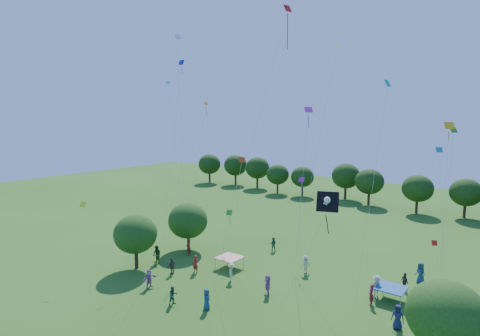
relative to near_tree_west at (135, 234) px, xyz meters
name	(u,v)px	position (x,y,z in m)	size (l,w,h in m)	color
near_tree_west	(135,234)	(0.00, 0.00, 0.00)	(4.24, 4.24, 5.43)	#422B19
near_tree_north	(188,221)	(0.16, 7.01, -0.14)	(4.46, 4.46, 5.39)	#422B19
near_tree_east	(446,316)	(27.10, 1.00, 0.23)	(4.40, 4.40, 5.73)	#422B19
treeline	(382,183)	(10.68, 42.29, 0.57)	(88.01, 8.77, 6.77)	#422B19
tent_red_stripe	(229,258)	(7.25, 5.79, -2.48)	(2.20, 2.20, 1.10)	#F73E1D
tent_blue	(391,288)	(22.02, 8.69, -2.48)	(2.20, 2.20, 1.10)	#164793
crowd_person_0	(421,273)	(23.16, 13.68, -2.56)	(0.94, 0.51, 1.91)	navy
crowd_person_1	(189,247)	(1.55, 5.70, -2.59)	(0.69, 0.44, 1.85)	maroon
crowd_person_2	(173,295)	(8.45, -2.78, -2.76)	(0.75, 0.41, 1.52)	#224F32
crowd_person_3	(377,286)	(20.88, 8.53, -2.59)	(1.21, 0.54, 1.86)	#BDB897
crowd_person_4	(405,282)	(22.41, 11.32, -2.75)	(0.90, 0.41, 1.54)	#3A332E
crowd_person_5	(268,285)	(13.46, 3.31, -2.66)	(1.60, 0.57, 1.71)	#AD65A8
crowd_person_6	(398,317)	(23.65, 4.58, -2.62)	(0.88, 0.48, 1.79)	#1A1E4D
crowd_person_7	(195,264)	(5.47, 2.78, -2.65)	(0.65, 0.42, 1.74)	maroon
crowd_person_8	(157,255)	(0.64, 2.05, -2.57)	(0.93, 0.50, 1.89)	#254C20
crowd_person_9	(305,264)	(13.87, 9.25, -2.65)	(1.14, 0.51, 1.74)	#BDBA97
crowd_person_10	(172,266)	(3.90, 1.18, -2.71)	(0.95, 0.43, 1.62)	#48403A
crowd_person_11	(149,279)	(4.45, -1.98, -2.71)	(1.51, 0.54, 1.62)	#A25E9F
crowd_person_12	(207,299)	(11.12, -1.72, -2.68)	(0.83, 0.45, 1.67)	navy
crowd_person_13	(371,295)	(20.98, 6.93, -2.67)	(0.64, 0.41, 1.70)	maroon
crowd_person_14	(273,244)	(8.07, 12.52, -2.74)	(0.77, 0.42, 1.56)	#29613C
crowd_person_15	(232,272)	(9.39, 3.48, -2.69)	(1.09, 0.49, 1.66)	beige
pirate_kite	(327,203)	(20.90, -1.77, 6.37)	(4.75, 2.11, 9.21)	black
red_high_kite	(275,60)	(11.82, 6.63, 16.40)	(4.01, 5.55, 23.34)	red
small_kite_0	(435,246)	(24.19, 13.52, 0.25)	(1.00, 0.81, 2.91)	red
small_kite_1	(448,153)	(25.30, 9.31, 8.73)	(0.94, 4.54, 13.26)	#D39B0B
small_kite_2	(325,110)	(13.27, 13.86, 12.13)	(0.64, 7.47, 21.25)	#B7E714
small_kite_3	(230,216)	(5.74, 7.64, 1.11)	(2.13, 1.98, 3.98)	#1E9E1C
small_kite_4	(177,109)	(1.81, 4.15, 12.25)	(2.92, 1.06, 19.24)	#1614CC
small_kite_5	(306,135)	(14.42, 7.83, 9.82)	(1.92, 1.35, 14.54)	purple
small_kite_6	(179,83)	(-1.59, 7.77, 15.26)	(1.21, 0.76, 22.83)	white
small_kite_7	(380,138)	(21.80, 4.57, 9.98)	(1.48, 1.00, 16.13)	#0BAA97
small_kite_8	(232,209)	(15.30, -3.73, 5.51)	(4.84, 2.59, 11.23)	#C0400B
small_kite_9	(201,138)	(0.06, 9.34, 9.10)	(1.74, 2.66, 15.42)	orange
small_kite_10	(91,214)	(-2.19, -3.30, 2.38)	(4.76, 2.81, 5.69)	#FEFF16
small_kite_11	(451,154)	(24.65, 15.49, 8.17)	(0.70, 3.51, 12.80)	#288618
small_kite_12	(440,172)	(23.79, 15.80, 6.53)	(2.05, 4.08, 10.90)	#137EC4
small_kite_13	(301,189)	(11.74, 12.04, 4.04)	(1.94, 3.62, 7.46)	#9D1A95
small_kite_14	(173,130)	(-2.72, 7.71, 10.00)	(2.89, 0.58, 17.85)	silver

